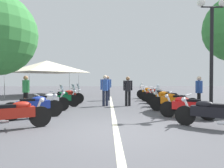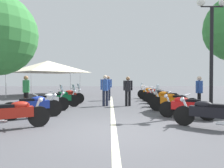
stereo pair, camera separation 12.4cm
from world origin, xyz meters
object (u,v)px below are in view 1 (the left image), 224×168
object	(u,v)px
motorcycle_left_row_4	(67,96)
bystander_1	(26,89)
motorcycle_left_row_3	(60,99)
bystander_4	(199,90)
motorcycle_right_row_4	(161,96)
street_lamp_twin_globe	(212,35)
motorcycle_right_row_3	(167,99)
motorcycle_right_row_0	(211,113)
bystander_0	(108,86)
motorcycle_left_row_1	(34,106)
motorcycle_left_row_0	(16,114)
bystander_2	(128,89)
motorcycle_left_row_2	(47,101)
traffic_cone_0	(25,105)
motorcycle_right_row_2	(173,101)
motorcycle_right_row_1	(187,106)
bystander_3	(105,88)
event_tent	(47,67)
motorcycle_right_row_6	(149,93)
motorcycle_right_row_5	(155,95)

from	to	relation	value
motorcycle_left_row_4	bystander_1	world-z (taller)	bystander_1
motorcycle_left_row_3	bystander_4	distance (m)	6.90
motorcycle_right_row_4	street_lamp_twin_globe	bearing A→B (deg)	138.80
motorcycle_right_row_3	bystander_1	xyz separation A→B (m)	(-0.28, 7.05, 0.49)
bystander_1	motorcycle_right_row_0	bearing A→B (deg)	-84.19
street_lamp_twin_globe	bystander_0	bearing A→B (deg)	36.43
motorcycle_left_row_1	motorcycle_left_row_3	size ratio (longest dim) A/B	0.98
motorcycle_left_row_0	street_lamp_twin_globe	distance (m)	7.80
motorcycle_right_row_0	motorcycle_left_row_3	bearing A→B (deg)	-4.79
motorcycle_right_row_3	bystander_2	xyz separation A→B (m)	(0.66, 1.93, 0.47)
motorcycle_left_row_2	traffic_cone_0	distance (m)	1.17
bystander_0	motorcycle_right_row_2	bearing A→B (deg)	-133.96
motorcycle_right_row_1	motorcycle_right_row_3	distance (m)	2.93
street_lamp_twin_globe	bystander_3	xyz separation A→B (m)	(2.77, 4.39, -2.26)
motorcycle_left_row_0	motorcycle_left_row_3	world-z (taller)	motorcycle_left_row_3
motorcycle_left_row_2	motorcycle_right_row_2	size ratio (longest dim) A/B	0.98
event_tent	motorcycle_right_row_4	bearing A→B (deg)	-127.99
motorcycle_right_row_3	bystander_4	world-z (taller)	bystander_4
traffic_cone_0	bystander_0	bearing A→B (deg)	-39.51
motorcycle_right_row_6	street_lamp_twin_globe	size ratio (longest dim) A/B	0.39
bystander_3	motorcycle_left_row_3	bearing A→B (deg)	89.04
motorcycle_left_row_1	bystander_0	size ratio (longest dim) A/B	1.13
traffic_cone_0	event_tent	bearing A→B (deg)	10.84
motorcycle_left_row_1	bystander_4	xyz separation A→B (m)	(2.15, -7.12, 0.47)
motorcycle_right_row_4	street_lamp_twin_globe	distance (m)	4.68
motorcycle_right_row_2	event_tent	world-z (taller)	event_tent
motorcycle_left_row_3	motorcycle_left_row_4	size ratio (longest dim) A/B	0.96
motorcycle_left_row_3	motorcycle_right_row_3	size ratio (longest dim) A/B	1.05
motorcycle_left_row_4	motorcycle_right_row_5	distance (m)	5.77
motorcycle_right_row_2	traffic_cone_0	bearing A→B (deg)	24.13
bystander_4	motorcycle_right_row_5	bearing A→B (deg)	126.41
motorcycle_left_row_2	motorcycle_right_row_1	world-z (taller)	motorcycle_left_row_2
motorcycle_right_row_3	motorcycle_right_row_4	size ratio (longest dim) A/B	0.97
motorcycle_right_row_2	bystander_3	distance (m)	3.73
traffic_cone_0	bystander_0	world-z (taller)	bystander_0
motorcycle_left_row_3	bystander_3	size ratio (longest dim) A/B	1.17
motorcycle_right_row_6	bystander_0	distance (m)	3.32
street_lamp_twin_globe	bystander_4	bearing A→B (deg)	-6.30
motorcycle_right_row_4	bystander_1	world-z (taller)	bystander_1
motorcycle_right_row_5	traffic_cone_0	xyz separation A→B (m)	(-3.98, 6.98, -0.16)
motorcycle_left_row_2	motorcycle_right_row_0	size ratio (longest dim) A/B	1.07
motorcycle_left_row_0	bystander_1	xyz separation A→B (m)	(4.19, 1.40, 0.50)
motorcycle_left_row_3	bystander_0	xyz separation A→B (m)	(3.57, -2.43, 0.53)
motorcycle_left_row_0	motorcycle_right_row_1	bearing A→B (deg)	-15.00
motorcycle_right_row_0	motorcycle_right_row_2	world-z (taller)	motorcycle_right_row_2
motorcycle_left_row_0	motorcycle_left_row_2	bearing A→B (deg)	60.92
motorcycle_right_row_0	traffic_cone_0	world-z (taller)	motorcycle_right_row_0
traffic_cone_0	bystander_2	xyz separation A→B (m)	(1.60, -4.91, 0.65)
motorcycle_right_row_3	event_tent	size ratio (longest dim) A/B	0.33
motorcycle_right_row_1	bystander_3	distance (m)	4.75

